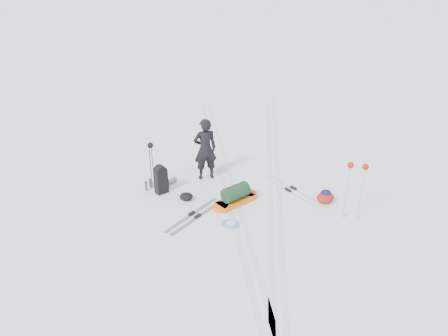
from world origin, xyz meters
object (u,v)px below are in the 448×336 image
(skier, at_px, (205,149))
(pulk_sled, at_px, (235,196))
(expedition_rucksack, at_px, (162,179))
(ski_poles_black, at_px, (151,151))

(skier, bearing_deg, pulk_sled, 103.67)
(expedition_rucksack, xyz_separation_m, ski_poles_black, (-0.29, 0.32, 0.72))
(pulk_sled, xyz_separation_m, ski_poles_black, (-2.27, 1.06, 0.90))
(pulk_sled, height_order, expedition_rucksack, expedition_rucksack)
(skier, xyz_separation_m, pulk_sled, (0.77, -1.49, -0.72))
(skier, height_order, pulk_sled, skier)
(pulk_sled, bearing_deg, skier, 80.62)
(skier, distance_m, pulk_sled, 1.83)
(skier, xyz_separation_m, expedition_rucksack, (-1.21, -0.75, -0.54))
(expedition_rucksack, bearing_deg, skier, -2.81)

